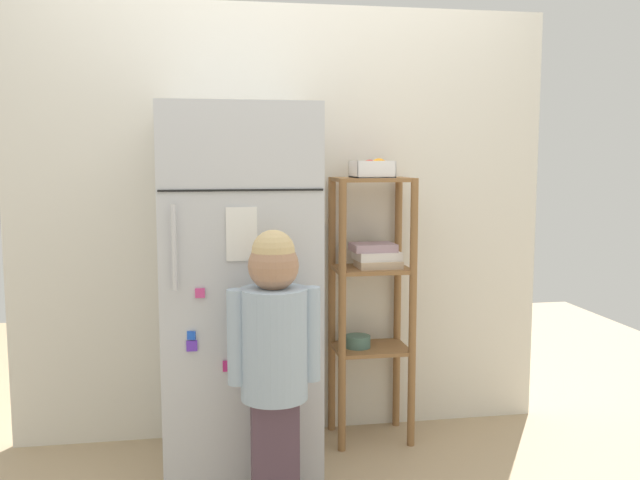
{
  "coord_description": "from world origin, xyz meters",
  "views": [
    {
      "loc": [
        -0.41,
        -3.0,
        1.36
      ],
      "look_at": [
        0.11,
        0.02,
        1.0
      ],
      "focal_mm": 38.97,
      "sensor_mm": 36.0,
      "label": 1
    }
  ],
  "objects_px": {
    "pantry_shelf_unit": "(372,286)",
    "fruit_bin": "(373,169)",
    "child_standing": "(274,343)",
    "refrigerator": "(239,288)"
  },
  "relations": [
    {
      "from": "refrigerator",
      "to": "fruit_bin",
      "type": "distance_m",
      "value": 0.84
    },
    {
      "from": "refrigerator",
      "to": "pantry_shelf_unit",
      "type": "distance_m",
      "value": 0.66
    },
    {
      "from": "child_standing",
      "to": "fruit_bin",
      "type": "bearing_deg",
      "value": 48.78
    },
    {
      "from": "child_standing",
      "to": "pantry_shelf_unit",
      "type": "distance_m",
      "value": 0.82
    },
    {
      "from": "refrigerator",
      "to": "child_standing",
      "type": "bearing_deg",
      "value": -77.27
    },
    {
      "from": "child_standing",
      "to": "pantry_shelf_unit",
      "type": "height_order",
      "value": "pantry_shelf_unit"
    },
    {
      "from": "pantry_shelf_unit",
      "to": "fruit_bin",
      "type": "xyz_separation_m",
      "value": [
        -0.0,
        -0.01,
        0.56
      ]
    },
    {
      "from": "pantry_shelf_unit",
      "to": "fruit_bin",
      "type": "distance_m",
      "value": 0.56
    },
    {
      "from": "refrigerator",
      "to": "fruit_bin",
      "type": "relative_size",
      "value": 8.26
    },
    {
      "from": "refrigerator",
      "to": "fruit_bin",
      "type": "height_order",
      "value": "refrigerator"
    }
  ]
}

